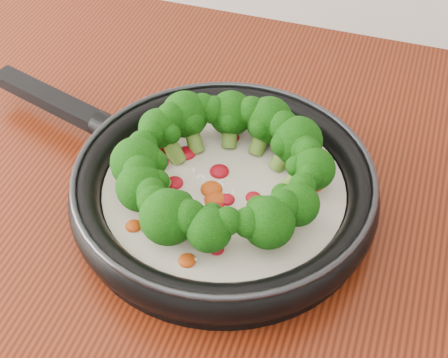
% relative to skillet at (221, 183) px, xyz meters
% --- Properties ---
extents(skillet, '(0.60, 0.45, 0.10)m').
position_rel_skillet_xyz_m(skillet, '(0.00, 0.00, 0.00)').
color(skillet, black).
rests_on(skillet, counter).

